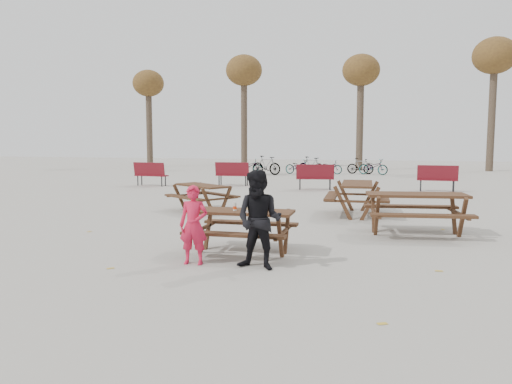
% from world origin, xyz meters
% --- Properties ---
extents(ground, '(80.00, 80.00, 0.00)m').
position_xyz_m(ground, '(0.00, 0.00, 0.00)').
color(ground, gray).
rests_on(ground, ground).
extents(main_picnic_table, '(1.80, 1.45, 0.78)m').
position_xyz_m(main_picnic_table, '(0.00, 0.00, 0.59)').
color(main_picnic_table, '#362313').
rests_on(main_picnic_table, ground).
extents(food_tray, '(0.18, 0.11, 0.03)m').
position_xyz_m(food_tray, '(0.16, -0.18, 0.79)').
color(food_tray, white).
rests_on(food_tray, main_picnic_table).
extents(bread_roll, '(0.14, 0.06, 0.05)m').
position_xyz_m(bread_roll, '(0.16, -0.18, 0.83)').
color(bread_roll, tan).
rests_on(bread_roll, food_tray).
extents(soda_bottle, '(0.07, 0.07, 0.17)m').
position_xyz_m(soda_bottle, '(-0.12, -0.08, 0.85)').
color(soda_bottle, silver).
rests_on(soda_bottle, main_picnic_table).
extents(child, '(0.50, 0.35, 1.30)m').
position_xyz_m(child, '(-0.56, -0.95, 0.65)').
color(child, red).
rests_on(child, ground).
extents(adult, '(0.84, 0.70, 1.56)m').
position_xyz_m(adult, '(0.55, -0.99, 0.78)').
color(adult, black).
rests_on(adult, ground).
extents(picnic_table_east, '(2.25, 1.90, 0.89)m').
position_xyz_m(picnic_table_east, '(3.13, 2.57, 0.44)').
color(picnic_table_east, '#362313').
rests_on(picnic_table_east, ground).
extents(picnic_table_north, '(2.24, 2.17, 0.75)m').
position_xyz_m(picnic_table_north, '(-2.51, 4.73, 0.38)').
color(picnic_table_north, '#362313').
rests_on(picnic_table_north, ground).
extents(picnic_table_far, '(1.69, 2.07, 0.87)m').
position_xyz_m(picnic_table_far, '(1.78, 5.04, 0.43)').
color(picnic_table_far, '#362313').
rests_on(picnic_table_far, ground).
extents(park_bench_row, '(13.39, 1.60, 1.03)m').
position_xyz_m(park_bench_row, '(-1.71, 11.79, 0.52)').
color(park_bench_row, maroon).
rests_on(park_bench_row, ground).
extents(bicycle_row, '(8.79, 2.76, 1.07)m').
position_xyz_m(bicycle_row, '(-1.62, 19.91, 0.47)').
color(bicycle_row, black).
rests_on(bicycle_row, ground).
extents(tree_row, '(32.17, 3.52, 8.26)m').
position_xyz_m(tree_row, '(0.90, 25.15, 6.19)').
color(tree_row, '#382B21').
rests_on(tree_row, ground).
extents(fallen_leaves, '(11.00, 11.00, 0.01)m').
position_xyz_m(fallen_leaves, '(0.50, 2.50, 0.00)').
color(fallen_leaves, gold).
rests_on(fallen_leaves, ground).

